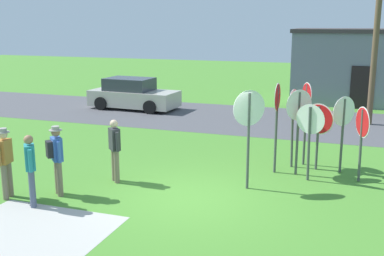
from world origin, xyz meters
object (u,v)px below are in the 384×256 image
Objects in this scene: stop_sign_rear_right at (293,114)px; stop_sign_leaning_left at (298,116)px; parked_car_on_street at (133,95)px; stop_sign_center_cluster at (277,112)px; person_in_teal at (115,147)px; stop_sign_low_front at (318,125)px; stop_sign_rear_left at (306,110)px; person_holding_notes at (56,156)px; person_with_sunhat at (5,159)px; stop_sign_nearest at (343,121)px; stop_sign_leaning_right at (310,129)px; stop_sign_far_back at (362,131)px; utility_pole at (376,32)px; person_in_dark_shirt at (30,166)px; stop_sign_tallest at (249,121)px.

stop_sign_leaning_left reaches higher than stop_sign_rear_right.
parked_car_on_street is 11.36m from stop_sign_center_cluster.
stop_sign_center_cluster is (8.25, -7.74, 1.06)m from parked_car_on_street.
stop_sign_low_front is at bearing 29.83° from person_in_teal.
stop_sign_rear_left is at bearing 56.69° from stop_sign_center_cluster.
stop_sign_rear_left is 1.42× the size of person_holding_notes.
stop_sign_low_front is 8.37m from person_with_sunhat.
stop_sign_nearest reaches higher than person_holding_notes.
parked_car_on_street is 10.84m from person_in_teal.
stop_sign_leaning_right reaches higher than person_with_sunhat.
stop_sign_nearest is at bearing -20.75° from stop_sign_rear_left.
stop_sign_rear_right reaches higher than person_in_teal.
person_in_teal is at bearing -66.28° from parked_car_on_street.
stop_sign_leaning_right is 1.03× the size of stop_sign_far_back.
utility_pole is 11.33m from parked_car_on_street.
stop_sign_rear_right is 1.14× the size of stop_sign_far_back.
stop_sign_rear_left is (0.10, 1.03, 0.01)m from stop_sign_leaning_left.
person_in_teal is (1.01, 2.14, 0.00)m from person_in_dark_shirt.
parked_car_on_street is at bearing 130.02° from stop_sign_tallest.
stop_sign_far_back reaches higher than parked_car_on_street.
stop_sign_rear_left reaches higher than stop_sign_leaning_left.
stop_sign_center_cluster reaches higher than person_holding_notes.
stop_sign_rear_right is (-2.30, -7.02, -2.18)m from utility_pole.
parked_car_on_street is 1.83× the size of stop_sign_leaning_left.
person_in_dark_shirt is (-0.14, -0.79, -0.06)m from person_holding_notes.
person_with_sunhat is at bearing -141.94° from stop_sign_rear_right.
stop_sign_low_front is 1.12× the size of person_holding_notes.
parked_car_on_street is at bearing 101.76° from person_with_sunhat.
stop_sign_low_front is 1.12× the size of person_with_sunhat.
stop_sign_rear_left reaches higher than person_with_sunhat.
stop_sign_rear_left is (1.14, 2.59, -0.11)m from stop_sign_tallest.
stop_sign_low_front is at bearing -37.15° from parked_car_on_street.
stop_sign_rear_right is 0.49m from stop_sign_rear_left.
stop_sign_leaning_right reaches higher than person_in_teal.
person_in_dark_shirt is at bearing -141.60° from stop_sign_leaning_left.
stop_sign_center_cluster reaches higher than stop_sign_far_back.
stop_sign_rear_left reaches higher than person_in_dark_shirt.
person_with_sunhat is at bearing -147.73° from stop_sign_nearest.
stop_sign_tallest is 1.03× the size of stop_sign_rear_left.
person_with_sunhat is at bearing -151.18° from stop_sign_leaning_right.
stop_sign_rear_right is (-0.59, 1.11, 0.16)m from stop_sign_leaning_right.
parked_car_on_street is 1.90× the size of stop_sign_rear_right.
stop_sign_center_cluster is at bearing 36.66° from person_holding_notes.
stop_sign_rear_right is at bearing 177.92° from stop_sign_nearest.
stop_sign_low_front is 1.35m from stop_sign_far_back.
stop_sign_leaning_left is 1.18× the size of stop_sign_far_back.
parked_car_on_street is at bearing 144.63° from stop_sign_nearest.
stop_sign_center_cluster reaches higher than stop_sign_low_front.
stop_sign_tallest is at bearing -124.74° from stop_sign_low_front.
person_in_dark_shirt is at bearing -138.54° from stop_sign_center_cluster.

